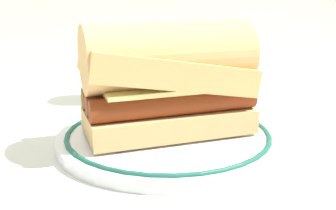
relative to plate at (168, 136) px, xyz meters
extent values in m
plane|color=silver|center=(-0.02, 0.02, -0.01)|extent=(1.50, 1.50, 0.00)
cylinder|color=white|center=(0.00, 0.00, 0.00)|extent=(0.25, 0.25, 0.01)
torus|color=#195947|center=(0.00, 0.00, 0.00)|extent=(0.23, 0.23, 0.01)
cube|color=tan|center=(0.00, 0.00, 0.02)|extent=(0.19, 0.10, 0.03)
cylinder|color=maroon|center=(0.00, -0.03, 0.05)|extent=(0.18, 0.04, 0.02)
cylinder|color=brown|center=(0.00, 0.00, 0.05)|extent=(0.18, 0.04, 0.02)
cylinder|color=brown|center=(0.00, 0.03, 0.05)|extent=(0.18, 0.04, 0.02)
cube|color=#EAD67A|center=(0.00, 0.00, 0.06)|extent=(0.16, 0.09, 0.01)
cube|color=#DDAF66|center=(0.00, 0.00, 0.08)|extent=(0.19, 0.10, 0.06)
cylinder|color=tan|center=(0.00, 0.00, 0.09)|extent=(0.19, 0.09, 0.07)
cylinder|color=silver|center=(-0.03, 0.20, 0.05)|extent=(0.07, 0.07, 0.11)
cylinder|color=gold|center=(-0.03, 0.20, 0.01)|extent=(0.06, 0.06, 0.04)
camera|label=1|loc=(-0.11, -0.43, 0.17)|focal=43.98mm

